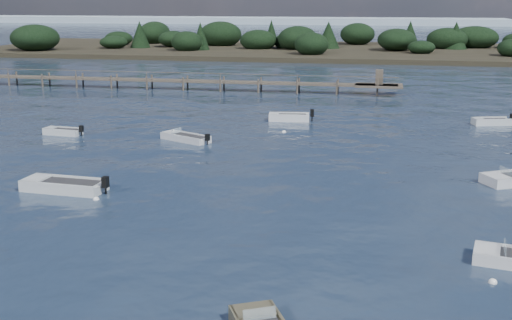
% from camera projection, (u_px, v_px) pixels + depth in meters
% --- Properties ---
extents(ground, '(400.00, 400.00, 0.00)m').
position_uv_depth(ground, '(347.00, 80.00, 80.72)').
color(ground, '#162335').
rests_on(ground, ground).
extents(tender_far_grey_b, '(3.44, 1.89, 1.15)m').
position_uv_depth(tender_far_grey_b, '(491.00, 123.00, 52.57)').
color(tender_far_grey_b, '#B6BCBE').
rests_on(tender_far_grey_b, ground).
extents(tender_far_white, '(3.86, 1.71, 1.30)m').
position_uv_depth(tender_far_white, '(289.00, 119.00, 54.22)').
color(tender_far_white, silver).
rests_on(tender_far_white, ground).
extents(tender_far_grey, '(3.21, 1.42, 1.02)m').
position_uv_depth(tender_far_grey, '(63.00, 133.00, 48.82)').
color(tender_far_grey, '#B6BCBE').
rests_on(tender_far_grey, ground).
extents(dinghy_mid_grey, '(4.94, 2.04, 1.24)m').
position_uv_depth(dinghy_mid_grey, '(64.00, 188.00, 34.69)').
color(dinghy_mid_grey, '#B6BCBE').
rests_on(dinghy_mid_grey, ground).
extents(dinghy_extra_a, '(4.14, 2.96, 1.04)m').
position_uv_depth(dinghy_extra_a, '(185.00, 139.00, 46.75)').
color(dinghy_extra_a, silver).
rests_on(dinghy_extra_a, ground).
extents(buoy_b, '(0.32, 0.32, 0.32)m').
position_uv_depth(buoy_b, '(493.00, 283.00, 23.55)').
color(buoy_b, white).
rests_on(buoy_b, ground).
extents(buoy_c, '(0.32, 0.32, 0.32)m').
position_uv_depth(buoy_c, '(96.00, 200.00, 33.17)').
color(buoy_c, white).
rests_on(buoy_c, ground).
extents(buoy_e, '(0.32, 0.32, 0.32)m').
position_uv_depth(buoy_e, '(284.00, 132.00, 49.63)').
color(buoy_e, white).
rests_on(buoy_e, ground).
extents(jetty, '(64.50, 3.20, 3.40)m').
position_uv_depth(jetty, '(149.00, 80.00, 72.97)').
color(jetty, brown).
rests_on(jetty, ground).
extents(far_headland, '(190.00, 40.00, 5.80)m').
position_uv_depth(far_headland, '(500.00, 45.00, 113.79)').
color(far_headland, black).
rests_on(far_headland, ground).
extents(distant_haze, '(280.00, 20.00, 2.40)m').
position_uv_depth(distant_haze, '(144.00, 23.00, 258.82)').
color(distant_haze, '#97ACBB').
rests_on(distant_haze, ground).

